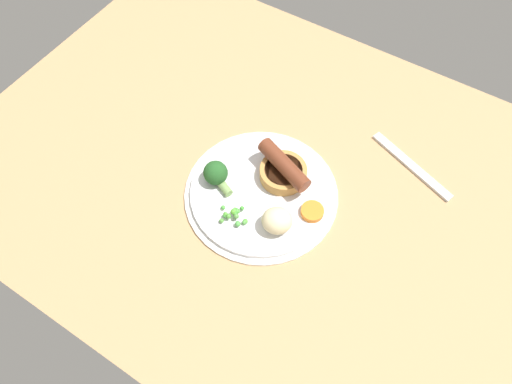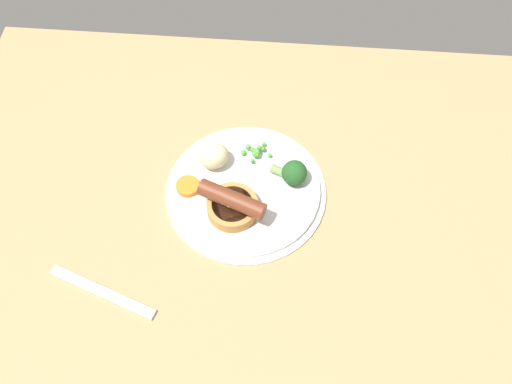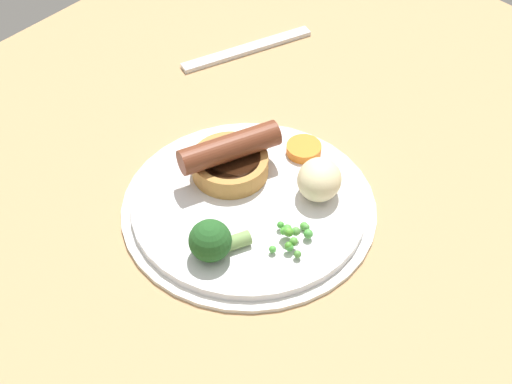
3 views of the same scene
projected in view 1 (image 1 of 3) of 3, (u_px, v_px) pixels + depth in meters
The scene contains 8 objects.
dining_table at pixel (263, 175), 84.28cm from camera, with size 110.00×80.00×3.00cm, color tan.
dinner_plate at pixel (261, 193), 79.95cm from camera, with size 27.00×27.00×1.40cm.
sausage_pudding at pixel (283, 171), 78.80cm from camera, with size 11.35×8.28×5.10cm.
pea_pile at pixel (234, 215), 75.66cm from camera, with size 5.36×4.50×1.90cm.
broccoli_floret_near at pixel (216, 174), 78.52cm from camera, with size 6.28×4.44×4.29cm.
potato_chunk_0 at pixel (277, 221), 73.81cm from camera, with size 4.64×5.09×4.33cm, color beige.
carrot_slice_2 at pixel (312, 212), 76.51cm from camera, with size 3.89×3.89×1.06cm, color orange.
fork at pixel (411, 166), 83.16cm from camera, with size 18.00×1.60×0.60cm, color silver.
Camera 1 is at (22.98, -39.27, 72.52)cm, focal length 32.00 mm.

